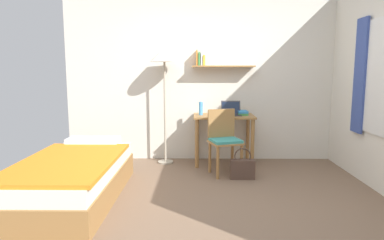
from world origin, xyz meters
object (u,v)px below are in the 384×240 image
Objects in this scene: water_bottle at (201,108)px; laptop at (231,112)px; handbag at (242,168)px; bed at (74,178)px; book_stack at (243,113)px; desk at (224,125)px; standing_lamp at (164,60)px; desk_chair at (224,138)px.

laptop is at bearing -1.03° from water_bottle.
laptop reaches higher than handbag.
bed is 2.11m from handbag.
water_bottle is (1.43, 1.49, 0.62)m from bed.
bed is 9.90× the size of water_bottle.
handbag is at bearing -97.02° from book_stack.
desk is at bearing -177.52° from book_stack.
water_bottle is 0.64m from book_stack.
bed is 2.46m from laptop.
laptop is 0.18m from book_stack.
standing_lamp is (-0.89, 0.04, 0.98)m from desk.
desk is at bearing -0.96° from water_bottle.
laptop is 0.71× the size of handbag.
bed is at bearing -144.15° from book_stack.
standing_lamp is (-0.86, 0.54, 1.08)m from desk_chair.
handbag is at bearing -35.55° from standing_lamp.
handbag is at bearing -53.88° from water_bottle.
desk_chair is at bearing 134.18° from handbag.
standing_lamp is 4.27× the size of handbag.
handbag is at bearing 20.61° from bed.
desk reaches higher than bed.
desk_chair is at bearing -93.67° from desk.
laptop is 0.46m from water_bottle.
handbag is (1.09, -0.78, -1.44)m from standing_lamp.
standing_lamp reaches higher than desk.
desk_chair is at bearing -32.27° from standing_lamp.
desk_chair is (1.75, 0.98, 0.26)m from bed.
book_stack is (1.18, -0.03, -0.79)m from standing_lamp.
laptop reaches higher than book_stack.
desk is at bearing 86.33° from desk_chair.
water_bottle is at bearing 179.04° from desk.
standing_lamp reaches higher than laptop.
desk is 2.19× the size of handbag.
desk_chair is 4.06× the size of book_stack.
standing_lamp is at bearing 177.57° from laptop.
water_bottle is at bearing 46.09° from bed.
standing_lamp is 1.97m from handbag.
book_stack is at bearing 35.85° from bed.
bed is 2.20× the size of desk.
laptop is (1.00, -0.04, -0.77)m from standing_lamp.
desk is at bearing 104.82° from handbag.
book_stack is at bearing 82.98° from handbag.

